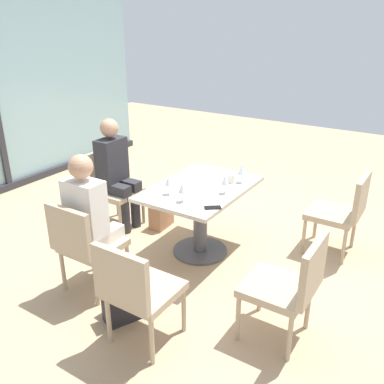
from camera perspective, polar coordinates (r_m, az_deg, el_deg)
ground_plane at (r=4.41m, az=1.11°, el=-8.09°), size 12.00×12.00×0.00m
dining_table_main at (r=4.16m, az=1.16°, el=-1.79°), size 1.20×0.82×0.73m
chair_far_left at (r=3.68m, az=-14.46°, el=-6.65°), size 0.50×0.46×0.87m
chair_near_window at (r=4.86m, az=-11.06°, el=1.04°), size 0.46×0.51×0.87m
chair_side_end at (r=3.04m, az=-7.59°, el=-12.89°), size 0.50×0.46×0.87m
chair_front_left at (r=3.14m, az=13.19°, el=-12.02°), size 0.46×0.50×0.87m
chair_front_right at (r=4.42m, az=19.88°, el=-2.22°), size 0.46×0.50×0.87m
person_far_left at (r=3.65m, az=-13.54°, el=-3.18°), size 0.39×0.34×1.26m
person_near_window at (r=4.72m, az=-10.27°, el=3.08°), size 0.34×0.39×1.26m
wine_glass_0 at (r=3.86m, az=-3.20°, el=1.49°), size 0.07×0.07×0.18m
wine_glass_1 at (r=3.70m, az=-1.33°, el=0.55°), size 0.07×0.07×0.18m
wine_glass_2 at (r=4.16m, az=6.78°, el=2.98°), size 0.07×0.07×0.18m
wine_glass_3 at (r=3.89m, az=4.54°, el=1.61°), size 0.07×0.07×0.18m
coffee_cup at (r=4.18m, az=5.32°, el=1.85°), size 0.08×0.08×0.09m
cell_phone_on_table at (r=3.63m, az=2.84°, el=-2.13°), size 0.14×0.16×0.01m
handbag_0 at (r=3.50m, az=-9.43°, el=-14.91°), size 0.34×0.27×0.28m
handbag_1 at (r=4.86m, az=-4.20°, el=-3.19°), size 0.31×0.18×0.28m
handbag_2 at (r=3.60m, az=-9.09°, el=-13.65°), size 0.32×0.21×0.28m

